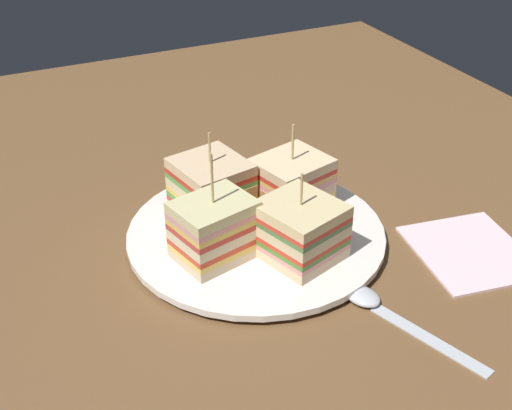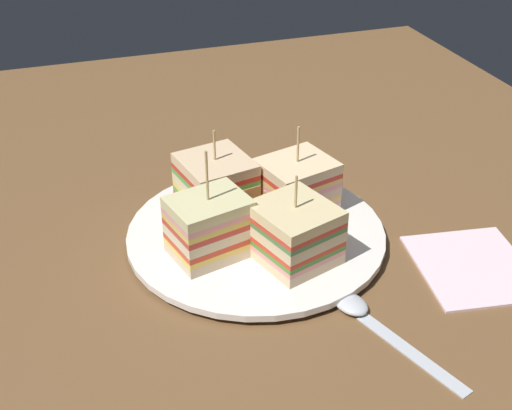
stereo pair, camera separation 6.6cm
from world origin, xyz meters
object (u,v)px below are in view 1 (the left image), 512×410
object	(u,v)px
spoon	(380,307)
napkin	(470,250)
sandwich_wedge_0	(291,184)
sandwich_wedge_1	(211,188)
chip_pile	(268,228)
sandwich_wedge_2	(214,230)
plate	(256,234)
sandwich_wedge_3	(299,230)

from	to	relation	value
spoon	napkin	bearing A→B (deg)	-93.86
sandwich_wedge_0	sandwich_wedge_1	xyz separation A→B (cm)	(-2.64, -7.78, 0.11)
napkin	chip_pile	bearing A→B (deg)	-118.16
sandwich_wedge_2	spoon	size ratio (longest dim) A/B	0.77
sandwich_wedge_2	spoon	world-z (taller)	sandwich_wedge_2
spoon	napkin	size ratio (longest dim) A/B	1.23
plate	sandwich_wedge_0	distance (cm)	6.59
sandwich_wedge_1	spoon	xyz separation A→B (cm)	(19.40, 7.82, -3.74)
plate	chip_pile	world-z (taller)	chip_pile
plate	sandwich_wedge_1	bearing A→B (deg)	-152.70
sandwich_wedge_0	napkin	world-z (taller)	sandwich_wedge_0
sandwich_wedge_1	napkin	xyz separation A→B (cm)	(15.92, 20.73, -3.89)
plate	napkin	bearing A→B (deg)	59.08
plate	sandwich_wedge_2	size ratio (longest dim) A/B	2.36
chip_pile	napkin	size ratio (longest dim) A/B	0.64
sandwich_wedge_0	chip_pile	xyz separation A→B (cm)	(3.92, -4.54, -1.84)
sandwich_wedge_1	spoon	bearing A→B (deg)	10.73
sandwich_wedge_0	spoon	distance (cm)	17.15
sandwich_wedge_1	napkin	size ratio (longest dim) A/B	0.78
sandwich_wedge_2	napkin	bearing A→B (deg)	-34.09
chip_pile	napkin	distance (cm)	19.93
plate	sandwich_wedge_1	size ratio (longest dim) A/B	2.83
chip_pile	spoon	xyz separation A→B (cm)	(12.84, 4.58, -1.80)
sandwich_wedge_3	spoon	size ratio (longest dim) A/B	0.62
chip_pile	napkin	xyz separation A→B (cm)	(9.36, 17.49, -1.94)
sandwich_wedge_0	sandwich_wedge_1	size ratio (longest dim) A/B	1.05
sandwich_wedge_0	sandwich_wedge_1	distance (cm)	8.21
spoon	chip_pile	bearing A→B (deg)	0.72
sandwich_wedge_0	chip_pile	size ratio (longest dim) A/B	1.28
sandwich_wedge_3	sandwich_wedge_0	bearing A→B (deg)	-40.50
plate	chip_pile	size ratio (longest dim) A/B	3.46
sandwich_wedge_0	chip_pile	world-z (taller)	sandwich_wedge_0
sandwich_wedge_1	sandwich_wedge_3	distance (cm)	11.39
plate	sandwich_wedge_3	xyz separation A→B (cm)	(5.38, 1.90, 3.26)
sandwich_wedge_3	chip_pile	world-z (taller)	sandwich_wedge_3
plate	sandwich_wedge_2	distance (cm)	6.67
sandwich_wedge_0	sandwich_wedge_2	bearing A→B (deg)	9.16
plate	sandwich_wedge_2	xyz separation A→B (cm)	(2.18, -5.28, 3.44)
plate	sandwich_wedge_0	size ratio (longest dim) A/B	2.71
plate	sandwich_wedge_3	size ratio (longest dim) A/B	2.91
sandwich_wedge_1	sandwich_wedge_2	world-z (taller)	sandwich_wedge_2
sandwich_wedge_1	sandwich_wedge_3	bearing A→B (deg)	12.15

